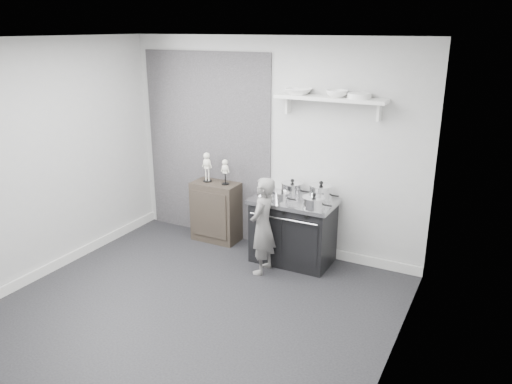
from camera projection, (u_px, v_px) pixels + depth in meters
ground at (195, 307)px, 5.23m from camera, size 4.00×4.00×0.00m
room_shell at (190, 151)px, 4.88m from camera, size 4.02×3.62×2.71m
wall_shelf at (330, 99)px, 5.66m from camera, size 1.30×0.26×0.24m
stove at (293, 230)px, 6.14m from camera, size 1.01×0.63×0.81m
side_cabinet at (217, 211)px, 6.77m from camera, size 0.63×0.37×0.82m
child at (263, 226)px, 5.81m from camera, size 0.29×0.43×1.17m
pot_front_left at (266, 191)px, 6.08m from camera, size 0.31×0.22×0.18m
pot_back_left at (292, 189)px, 6.15m from camera, size 0.36×0.27×0.21m
pot_back_right at (321, 193)px, 5.94m from camera, size 0.37×0.28×0.25m
pot_front_right at (314, 202)px, 5.71m from camera, size 0.35×0.27×0.18m
pot_front_center at (282, 197)px, 5.91m from camera, size 0.26×0.18×0.16m
skeleton_full at (207, 165)px, 6.63m from camera, size 0.13×0.08×0.46m
skeleton_torso at (225, 170)px, 6.52m from camera, size 0.11×0.07×0.39m
bowl_large at (299, 91)px, 5.80m from camera, size 0.30×0.30×0.07m
bowl_small at (337, 94)px, 5.60m from camera, size 0.25×0.25×0.08m
plate_stack at (359, 96)px, 5.49m from camera, size 0.26×0.26×0.06m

